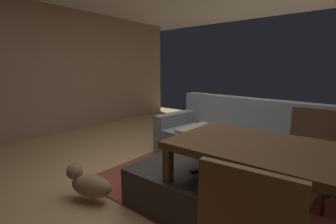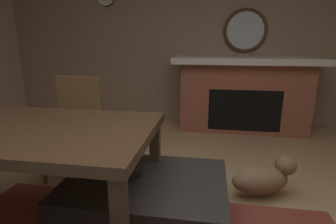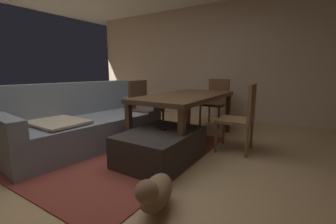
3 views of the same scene
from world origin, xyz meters
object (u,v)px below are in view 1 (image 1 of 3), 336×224
object	(u,v)px
couch	(234,142)
small_dog	(89,183)
tv_remote	(198,170)
dining_table	(292,160)
dining_chair_north	(310,149)
ottoman_coffee_table	(187,189)

from	to	relation	value
couch	small_dog	bearing A→B (deg)	-112.59
tv_remote	small_dog	xyz separation A→B (m)	(-0.95, -0.57, -0.21)
dining_table	small_dog	xyz separation A→B (m)	(-1.71, -0.63, -0.48)
couch	tv_remote	distance (m)	1.28
couch	small_dog	distance (m)	1.98
tv_remote	dining_chair_north	distance (m)	1.20
tv_remote	dining_table	xyz separation A→B (m)	(0.77, 0.06, 0.27)
couch	tv_remote	world-z (taller)	couch
couch	dining_table	world-z (taller)	couch
small_dog	dining_table	bearing A→B (deg)	20.16
ottoman_coffee_table	tv_remote	world-z (taller)	tv_remote
dining_chair_north	small_dog	bearing A→B (deg)	-139.34
dining_chair_north	small_dog	xyz separation A→B (m)	(-1.72, -1.48, -0.34)
dining_chair_north	small_dog	size ratio (longest dim) A/B	1.72
ottoman_coffee_table	dining_table	xyz separation A→B (m)	(0.86, 0.11, 0.48)
couch	ottoman_coffee_table	size ratio (longest dim) A/B	2.19
dining_chair_north	small_dog	distance (m)	2.29
tv_remote	small_dog	world-z (taller)	tv_remote
ottoman_coffee_table	tv_remote	size ratio (longest dim) A/B	6.52
couch	dining_chair_north	world-z (taller)	dining_chair_north
tv_remote	dining_chair_north	xyz separation A→B (m)	(0.77, 0.91, 0.13)
ottoman_coffee_table	dining_chair_north	xyz separation A→B (m)	(0.86, 0.96, 0.33)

